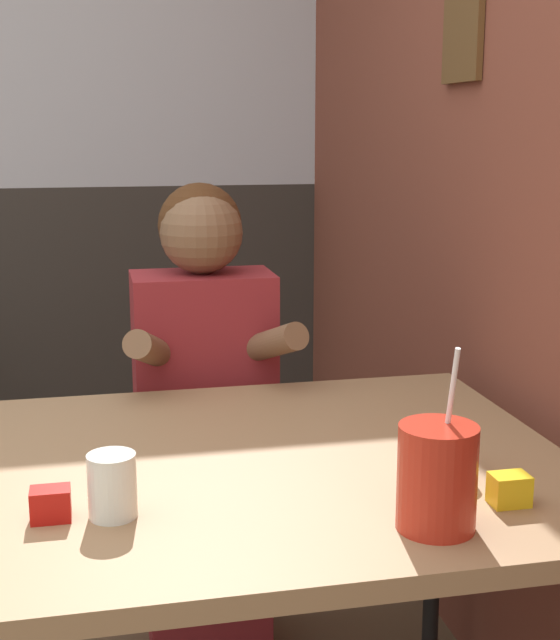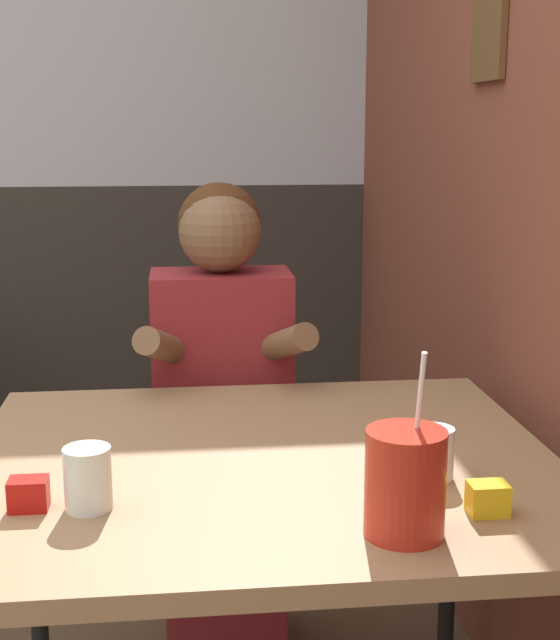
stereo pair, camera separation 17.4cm
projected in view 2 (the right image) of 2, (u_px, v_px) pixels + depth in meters
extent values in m
cube|color=brown|center=(467.00, 118.00, 2.37)|extent=(0.06, 4.38, 2.70)
cube|color=brown|center=(489.00, 30.00, 2.08)|extent=(0.02, 0.21, 0.23)
cube|color=#93704C|center=(264.00, 467.00, 1.60)|extent=(1.06, 0.92, 0.04)
cylinder|color=black|center=(36.00, 561.00, 2.04)|extent=(0.04, 0.04, 0.71)
cylinder|color=black|center=(450.00, 540.00, 2.14)|extent=(0.04, 0.04, 0.71)
cube|color=maroon|center=(225.00, 559.00, 2.32)|extent=(0.31, 0.20, 0.45)
cube|color=maroon|center=(222.00, 378.00, 2.21)|extent=(0.34, 0.20, 0.53)
sphere|color=#472814|center=(219.00, 224.00, 2.16)|extent=(0.20, 0.20, 0.20)
sphere|color=brown|center=(220.00, 231.00, 2.13)|extent=(0.20, 0.20, 0.20)
cylinder|color=brown|center=(165.00, 347.00, 2.04)|extent=(0.14, 0.27, 0.15)
cylinder|color=brown|center=(283.00, 344.00, 2.07)|extent=(0.14, 0.27, 0.15)
cylinder|color=#B22819|center=(405.00, 483.00, 1.28)|extent=(0.12, 0.12, 0.16)
cylinder|color=white|center=(420.00, 397.00, 1.26)|extent=(0.01, 0.04, 0.14)
cylinder|color=silver|center=(434.00, 453.00, 1.50)|extent=(0.07, 0.07, 0.09)
cylinder|color=silver|center=(88.00, 478.00, 1.38)|extent=(0.07, 0.07, 0.10)
cube|color=#B7140F|center=(29.00, 494.00, 1.38)|extent=(0.06, 0.04, 0.05)
cube|color=yellow|center=(488.00, 499.00, 1.36)|extent=(0.06, 0.04, 0.05)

